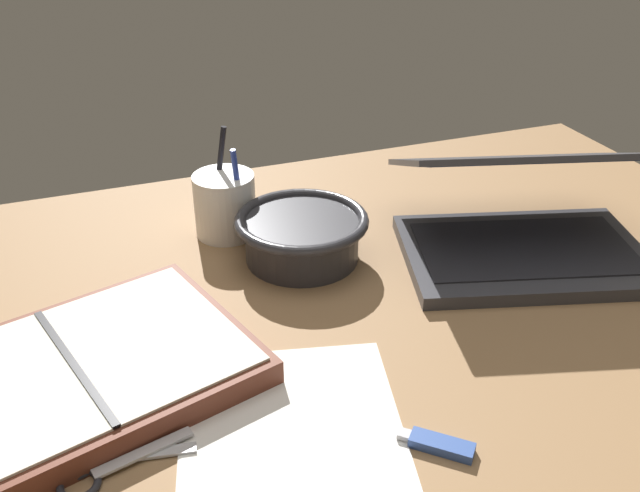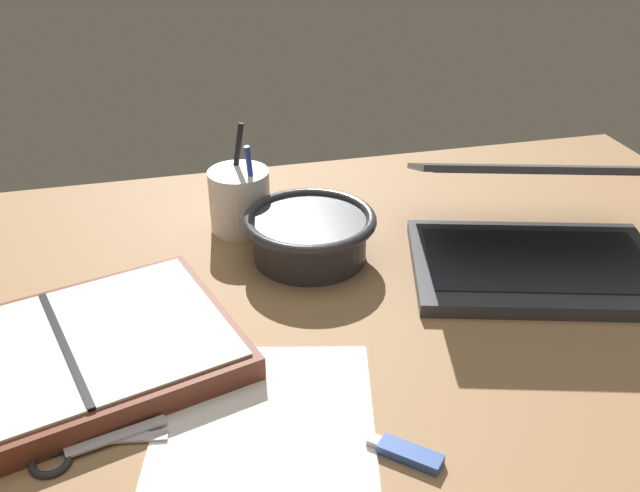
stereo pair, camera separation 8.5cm
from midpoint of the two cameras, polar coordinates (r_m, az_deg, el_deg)
name	(u,v)px [view 1 (the left image)]	position (r cm, az deg, el deg)	size (l,w,h in cm)	color
desk_top	(323,347)	(82.07, -2.79, -8.18)	(140.00, 100.00, 2.00)	#936D47
laptop	(522,220)	(98.54, 13.53, 1.93)	(38.48, 35.61, 16.37)	#38383D
bowl	(302,235)	(94.98, -4.03, 0.84)	(17.83, 17.83, 6.51)	#2D2D33
pen_cup	(225,204)	(102.23, -9.99, 3.25)	(8.68, 8.68, 15.24)	white
planner	(76,376)	(79.64, -21.95, -9.74)	(40.45, 33.22, 3.32)	brown
scissors	(94,469)	(71.10, -21.10, -16.45)	(12.72, 6.41, 0.80)	#B7B7BC
paper_sheet_front	(293,443)	(69.61, -5.81, -15.54)	(21.37, 28.11, 0.16)	white
usb_drive	(439,445)	(68.88, 5.92, -15.67)	(6.39, 6.04, 1.00)	#33519E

